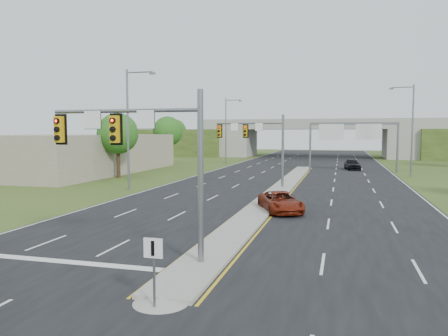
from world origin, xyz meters
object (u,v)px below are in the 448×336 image
Objects in this scene: keep_right_sign at (154,261)px; overpass at (316,141)px; sign_gantry at (352,133)px; car_far_a at (281,202)px; signal_mast_near at (147,147)px; signal_mast_far at (259,139)px; car_far_c at (352,164)px.

overpass reaches higher than keep_right_sign.
sign_gantry is 33.03m from car_far_a.
signal_mast_near is 0.60× the size of sign_gantry.
overpass is at bearing 87.65° from signal_mast_far.
car_far_c is at bearing 58.24° from car_far_a.
keep_right_sign is 84.55m from overpass.
sign_gantry is at bearing 78.75° from signal_mast_near.
overpass reaches higher than sign_gantry.
keep_right_sign is 50.04m from sign_gantry.
signal_mast_far is 1.53× the size of car_far_c.
signal_mast_near is 45.88m from sign_gantry.
signal_mast_near is 0.09× the size of overpass.
keep_right_sign is 0.45× the size of car_far_a.
signal_mast_near is 1.00× the size of signal_mast_far.
car_far_c is (9.20, 48.55, -3.93)m from signal_mast_near.
signal_mast_near is at bearing -109.25° from car_far_c.
signal_mast_near is at bearing -90.00° from signal_mast_far.
overpass is (0.00, 84.53, 2.04)m from keep_right_sign.
sign_gantry is (8.95, 44.99, 0.51)m from signal_mast_near.
car_far_c is at bearing 79.27° from signal_mast_near.
keep_right_sign is (2.26, -29.45, -3.21)m from signal_mast_far.
sign_gantry is 35.75m from overpass.
signal_mast_far is 0.60× the size of sign_gantry.
keep_right_sign is at bearing -118.14° from car_far_a.
signal_mast_near and signal_mast_far have the same top height.
signal_mast_far is at bearing 94.39° from keep_right_sign.
overpass is at bearing 68.14° from car_far_a.
overpass reaches higher than signal_mast_near.
signal_mast_far is 25.59m from car_far_c.
signal_mast_near is at bearing -91.62° from overpass.
car_far_c is (9.20, 23.55, -3.93)m from signal_mast_far.
keep_right_sign is 53.46m from car_far_c.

